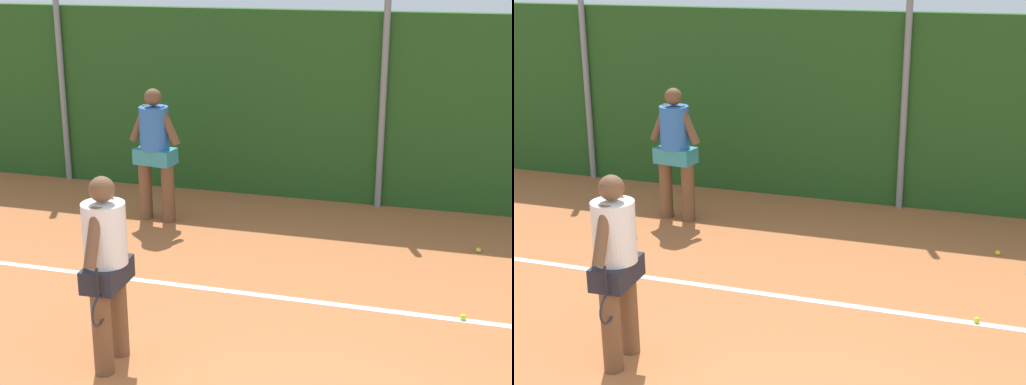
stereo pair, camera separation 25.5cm
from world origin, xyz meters
TOP-DOWN VIEW (x-y plane):
  - ground_plane at (0.00, 1.98)m, footprint 28.26×28.26m
  - hedge_fence_backdrop at (0.00, 6.71)m, footprint 18.37×0.25m
  - fence_post_left at (-5.30, 6.54)m, footprint 0.10×0.10m
  - fence_post_center at (0.00, 6.54)m, footprint 0.10×0.10m
  - court_baseline_paint at (0.00, 3.00)m, footprint 13.42×0.10m
  - player_foreground_near at (-1.82, 1.18)m, footprint 0.40×0.84m
  - player_backcourt_far at (-3.01, 5.05)m, footprint 0.81×0.41m
  - tennis_ball_3 at (1.35, 3.02)m, footprint 0.07×0.07m
  - tennis_ball_4 at (1.50, 5.02)m, footprint 0.07×0.07m

SIDE VIEW (x-z plane):
  - ground_plane at x=0.00m, z-range 0.00..0.00m
  - court_baseline_paint at x=0.00m, z-range 0.00..0.01m
  - tennis_ball_3 at x=1.35m, z-range 0.00..0.07m
  - tennis_ball_4 at x=1.50m, z-range 0.00..0.07m
  - player_foreground_near at x=-1.82m, z-range 0.11..1.96m
  - player_backcourt_far at x=-3.01m, z-range 0.12..2.05m
  - hedge_fence_backdrop at x=0.00m, z-range 0.00..2.92m
  - fence_post_left at x=-5.30m, z-range 0.00..3.26m
  - fence_post_center at x=0.00m, z-range 0.00..3.26m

